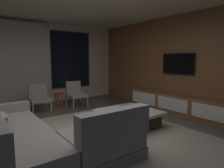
# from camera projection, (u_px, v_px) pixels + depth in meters

# --- Properties ---
(floor) EXTENTS (9.20, 9.20, 0.00)m
(floor) POSITION_uv_depth(u_px,v_px,m) (91.00, 139.00, 3.64)
(floor) COLOR #564C44
(back_wall_with_window) EXTENTS (6.60, 0.30, 2.70)m
(back_wall_with_window) POSITION_uv_depth(u_px,v_px,m) (32.00, 63.00, 6.31)
(back_wall_with_window) COLOR beige
(back_wall_with_window) RESTS_ON floor
(media_wall) EXTENTS (0.12, 7.80, 2.70)m
(media_wall) POSITION_uv_depth(u_px,v_px,m) (188.00, 64.00, 5.28)
(media_wall) COLOR brown
(media_wall) RESTS_ON floor
(area_rug) EXTENTS (3.20, 3.80, 0.01)m
(area_rug) POSITION_uv_depth(u_px,v_px,m) (109.00, 136.00, 3.77)
(area_rug) COLOR #ADA391
(area_rug) RESTS_ON floor
(sectional_couch) EXTENTS (1.98, 2.50, 0.82)m
(sectional_couch) POSITION_uv_depth(u_px,v_px,m) (39.00, 139.00, 2.93)
(sectional_couch) COLOR gray
(sectional_couch) RESTS_ON floor
(coffee_table) EXTENTS (1.16, 1.16, 0.36)m
(coffee_table) POSITION_uv_depth(u_px,v_px,m) (129.00, 118.00, 4.28)
(coffee_table) COLOR #332913
(coffee_table) RESTS_ON floor
(book_stack_on_coffee_table) EXTENTS (0.28, 0.21, 0.08)m
(book_stack_on_coffee_table) POSITION_uv_depth(u_px,v_px,m) (127.00, 107.00, 4.41)
(book_stack_on_coffee_table) COLOR #869CA6
(book_stack_on_coffee_table) RESTS_ON coffee_table
(accent_chair_near_window) EXTENTS (0.54, 0.56, 0.78)m
(accent_chair_near_window) POSITION_uv_depth(u_px,v_px,m) (76.00, 93.00, 6.12)
(accent_chair_near_window) COLOR #B2ADA0
(accent_chair_near_window) RESTS_ON floor
(accent_chair_by_curtain) EXTENTS (0.57, 0.59, 0.78)m
(accent_chair_by_curtain) POSITION_uv_depth(u_px,v_px,m) (39.00, 96.00, 5.51)
(accent_chair_by_curtain) COLOR #B2ADA0
(accent_chair_by_curtain) RESTS_ON floor
(side_stool) EXTENTS (0.32, 0.32, 0.46)m
(side_stool) POSITION_uv_depth(u_px,v_px,m) (59.00, 96.00, 5.87)
(side_stool) COLOR red
(side_stool) RESTS_ON floor
(media_console) EXTENTS (0.46, 3.10, 0.52)m
(media_console) POSITION_uv_depth(u_px,v_px,m) (178.00, 105.00, 5.29)
(media_console) COLOR brown
(media_console) RESTS_ON floor
(mounted_tv) EXTENTS (0.05, 1.00, 0.58)m
(mounted_tv) POSITION_uv_depth(u_px,v_px,m) (178.00, 64.00, 5.42)
(mounted_tv) COLOR black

